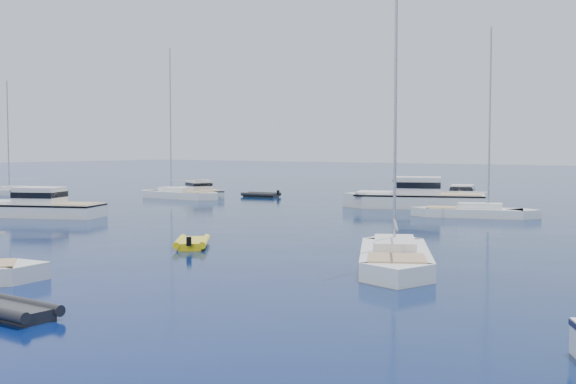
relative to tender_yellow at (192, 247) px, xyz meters
The scene contains 11 objects.
motor_cruiser_centre 21.51m from the tender_yellow, 167.18° to the left, with size 3.30×10.77×2.83m, color silver, non-canonical shape.
motor_cruiser_far_l 38.89m from the tender_yellow, 134.11° to the left, with size 2.61×8.53×2.24m, color silver, non-canonical shape.
motor_cruiser_distant 29.26m from the tender_yellow, 94.93° to the left, with size 3.94×12.89×3.38m, color silver, non-canonical shape.
motor_cruiser_horizon 35.30m from the tender_yellow, 91.51° to the left, with size 2.62×8.57×2.25m, color silver, non-canonical shape.
sailboat_mid_r 11.45m from the tender_yellow, ahead, with size 2.93×11.26×16.55m, color white, non-canonical shape.
sailboat_mid_l 47.97m from the tender_yellow, 158.05° to the left, with size 2.26×8.68×12.77m, color silver, non-canonical shape.
sailboat_centre 24.88m from the tender_yellow, 78.47° to the left, with size 2.55×9.82×14.44m, color white, non-canonical shape.
sailboat_far_l 36.81m from the tender_yellow, 137.12° to the left, with size 2.79×10.73×15.77m, color white, non-canonical shape.
tender_yellow is the anchor object (origin of this frame).
tender_grey_near 16.18m from the tender_yellow, 64.61° to the right, with size 1.85×3.31×0.95m, color black, non-canonical shape.
tender_grey_far 38.57m from the tender_yellow, 124.39° to the left, with size 2.19×4.07×0.95m, color black, non-canonical shape.
Camera 1 is at (29.91, -13.02, 5.17)m, focal length 45.77 mm.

